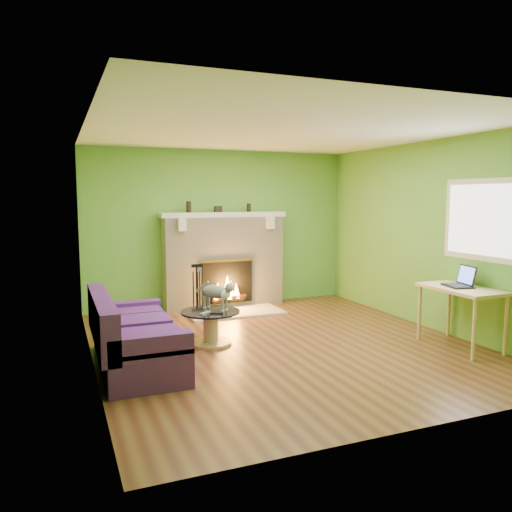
{
  "coord_description": "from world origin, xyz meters",
  "views": [
    {
      "loc": [
        -2.57,
        -5.5,
        1.82
      ],
      "look_at": [
        -0.2,
        0.4,
        1.07
      ],
      "focal_mm": 35.0,
      "sensor_mm": 36.0,
      "label": 1
    }
  ],
  "objects_px": {
    "cat": "(215,295)",
    "coffee_table": "(211,325)",
    "sofa": "(132,339)",
    "desk": "(462,295)"
  },
  "relations": [
    {
      "from": "desk",
      "to": "cat",
      "type": "relative_size",
      "value": 1.68
    },
    {
      "from": "desk",
      "to": "cat",
      "type": "height_order",
      "value": "cat"
    },
    {
      "from": "coffee_table",
      "to": "desk",
      "type": "height_order",
      "value": "desk"
    },
    {
      "from": "desk",
      "to": "sofa",
      "type": "bearing_deg",
      "value": 168.4
    },
    {
      "from": "sofa",
      "to": "desk",
      "type": "bearing_deg",
      "value": -11.6
    },
    {
      "from": "sofa",
      "to": "cat",
      "type": "bearing_deg",
      "value": 26.27
    },
    {
      "from": "coffee_table",
      "to": "desk",
      "type": "xyz_separation_m",
      "value": [
        2.78,
        -1.28,
        0.41
      ]
    },
    {
      "from": "coffee_table",
      "to": "sofa",
      "type": "bearing_deg",
      "value": -154.2
    },
    {
      "from": "coffee_table",
      "to": "cat",
      "type": "relative_size",
      "value": 1.23
    },
    {
      "from": "cat",
      "to": "coffee_table",
      "type": "bearing_deg",
      "value": -179.21
    }
  ]
}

